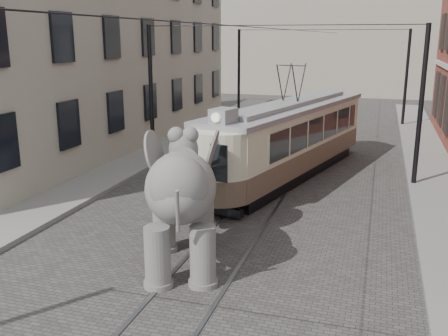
% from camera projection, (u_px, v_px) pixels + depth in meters
% --- Properties ---
extents(ground, '(120.00, 120.00, 0.00)m').
position_uv_depth(ground, '(240.00, 226.00, 15.30)').
color(ground, '#44413F').
extents(tram_rails, '(1.54, 80.00, 0.02)m').
position_uv_depth(tram_rails, '(240.00, 226.00, 15.30)').
color(tram_rails, slate).
rests_on(tram_rails, ground).
extents(sidewalk_left, '(2.00, 60.00, 0.15)m').
position_uv_depth(sidewalk_left, '(54.00, 203.00, 17.13)').
color(sidewalk_left, slate).
rests_on(sidewalk_left, ground).
extents(stucco_building, '(7.00, 24.00, 10.00)m').
position_uv_depth(stucco_building, '(88.00, 47.00, 26.43)').
color(stucco_building, gray).
rests_on(stucco_building, ground).
extents(distant_block, '(28.00, 10.00, 14.00)m').
position_uv_depth(distant_block, '(347.00, 21.00, 50.55)').
color(distant_block, gray).
rests_on(distant_block, ground).
extents(catenary, '(11.00, 30.20, 6.00)m').
position_uv_depth(catenary, '(270.00, 105.00, 19.23)').
color(catenary, black).
rests_on(catenary, ground).
extents(tram, '(5.09, 11.53, 4.49)m').
position_uv_depth(tram, '(290.00, 122.00, 20.20)').
color(tram, beige).
rests_on(tram, ground).
extents(elephant, '(4.44, 5.87, 3.19)m').
position_uv_depth(elephant, '(181.00, 205.00, 12.23)').
color(elephant, '#62605B').
rests_on(elephant, ground).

